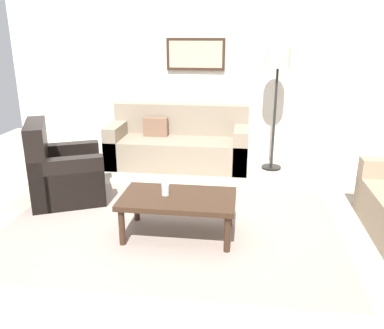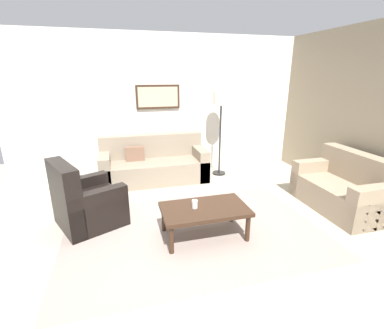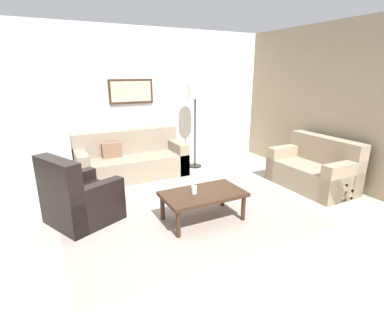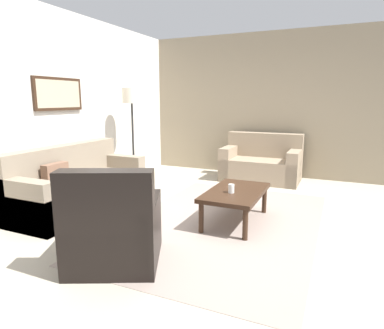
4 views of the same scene
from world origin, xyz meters
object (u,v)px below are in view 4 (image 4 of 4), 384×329
Objects in this scene: coffee_table at (236,194)px; framed_artwork at (59,94)px; couch_loveseat at (262,164)px; lamp_standing at (132,106)px; cup at (231,189)px; couch_main at (76,187)px; armchair_leather at (113,234)px.

framed_artwork is at bearing 93.49° from coffee_table.
lamp_standing is (-1.35, 1.99, 1.11)m from couch_loveseat.
framed_artwork is at bearing 90.77° from cup.
framed_artwork is (-0.16, 2.64, 1.23)m from coffee_table.
cup is (-0.13, 0.02, 0.10)m from coffee_table.
armchair_leather is at bearing -127.07° from couch_main.
framed_artwork is (1.36, 1.94, 1.29)m from armchair_leather.
lamp_standing reaches higher than coffee_table.
cup is at bearing 171.00° from coffee_table.
couch_loveseat is 1.34× the size of armchair_leather.
lamp_standing is 1.95× the size of framed_artwork.
lamp_standing is (1.15, 2.17, 0.95)m from cup.
armchair_leather is 1.56m from cup.
armchair_leather is 2.69m from framed_artwork.
couch_main is 2.27m from coffee_table.
couch_loveseat is 2.51m from cup.
couch_main reaches higher than cup.
cup is 0.06× the size of lamp_standing.
couch_loveseat is 1.62× the size of framed_artwork.
armchair_leather is 0.97× the size of coffee_table.
coffee_table is 10.34× the size of cup.
coffee_table is at bearing -24.73° from armchair_leather.
framed_artwork reaches higher than couch_main.
couch_loveseat is 3.93m from armchair_leather.
couch_main is 2.24m from cup.
cup is 2.85m from framed_artwork.
cup is (0.23, -2.22, 0.16)m from couch_main.
lamp_standing is at bearing 124.03° from couch_loveseat.
coffee_table is (0.36, -2.24, 0.06)m from couch_main.
armchair_leather reaches higher than coffee_table.
framed_artwork reaches higher than lamp_standing.
couch_loveseat is 0.83× the size of lamp_standing.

